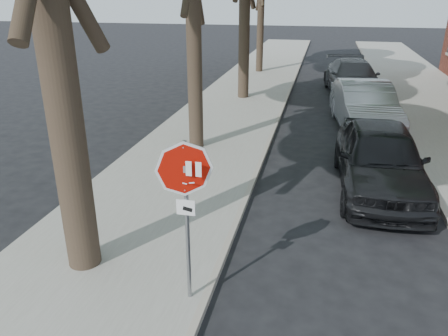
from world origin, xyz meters
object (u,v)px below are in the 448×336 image
object	(u,v)px
stop_sign	(186,193)
car_c	(353,78)
car_b	(364,106)
car_a	(380,158)

from	to	relation	value
stop_sign	car_c	distance (m)	16.53
car_b	car_c	bearing A→B (deg)	84.07
car_a	car_b	distance (m)	5.27
stop_sign	car_c	xyz separation A→B (m)	(3.16, 16.18, -1.16)
car_c	car_b	bearing A→B (deg)	-96.02
stop_sign	car_b	size ratio (longest dim) A/B	0.52
stop_sign	car_a	size ratio (longest dim) A/B	0.53
car_a	car_b	bearing A→B (deg)	88.04
stop_sign	car_a	distance (m)	6.21
car_b	car_a	bearing A→B (deg)	-97.29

